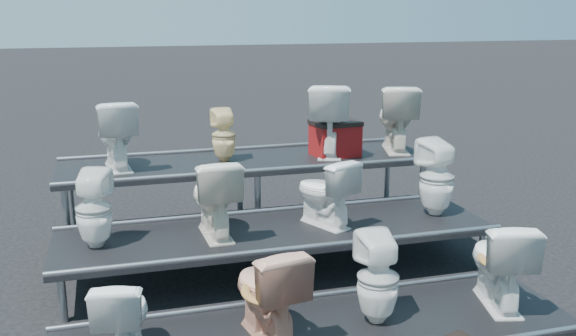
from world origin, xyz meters
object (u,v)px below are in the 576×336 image
object	(u,v)px
toilet_1	(268,291)
toilet_5	(214,197)
toilet_7	(437,177)
toilet_8	(116,134)
red_crate	(335,140)
toilet_2	(378,278)
toilet_0	(123,316)
toilet_10	(330,119)
toilet_11	(396,118)
toilet_6	(325,192)
toilet_9	(224,135)
toilet_4	(94,209)
toilet_3	(499,262)

from	to	relation	value
toilet_1	toilet_5	xyz separation A→B (m)	(-0.18, 1.30, 0.39)
toilet_1	toilet_7	distance (m)	2.53
toilet_8	red_crate	distance (m)	2.49
toilet_2	red_crate	world-z (taller)	red_crate
toilet_0	toilet_10	world-z (taller)	toilet_10
toilet_2	toilet_7	world-z (taller)	toilet_7
toilet_11	toilet_7	bearing A→B (deg)	100.05
toilet_5	toilet_6	xyz separation A→B (m)	(1.09, 0.00, -0.04)
toilet_0	red_crate	bearing A→B (deg)	-123.57
toilet_9	toilet_8	bearing A→B (deg)	-2.89
toilet_4	toilet_10	size ratio (longest dim) A/B	0.83
toilet_8	toilet_11	size ratio (longest dim) A/B	0.93
toilet_2	toilet_8	size ratio (longest dim) A/B	1.01
toilet_1	toilet_5	world-z (taller)	toilet_5
toilet_1	toilet_10	world-z (taller)	toilet_10
toilet_0	toilet_10	size ratio (longest dim) A/B	0.76
toilet_1	toilet_11	bearing A→B (deg)	-141.51
toilet_4	toilet_11	world-z (taller)	toilet_11
toilet_10	toilet_11	xyz separation A→B (m)	(0.85, 0.00, -0.02)
toilet_8	toilet_9	xyz separation A→B (m)	(1.17, 0.00, -0.07)
toilet_3	toilet_7	bearing A→B (deg)	-79.74
toilet_10	toilet_11	distance (m)	0.85
toilet_5	toilet_0	bearing A→B (deg)	53.17
toilet_0	toilet_6	bearing A→B (deg)	-135.24
toilet_0	toilet_1	distance (m)	1.08
toilet_1	toilet_6	world-z (taller)	toilet_6
toilet_1	toilet_4	xyz separation A→B (m)	(-1.26, 1.30, 0.37)
toilet_3	toilet_9	size ratio (longest dim) A/B	1.30
toilet_1	toilet_10	bearing A→B (deg)	-129.04
toilet_2	toilet_11	size ratio (longest dim) A/B	0.94
toilet_8	toilet_11	distance (m)	3.28
toilet_7	toilet_11	distance (m)	1.37
toilet_8	toilet_9	size ratio (longest dim) A/B	1.24
toilet_3	toilet_8	distance (m)	4.08
toilet_0	toilet_6	xyz separation A→B (m)	(1.99, 1.30, 0.41)
toilet_3	toilet_10	size ratio (longest dim) A/B	0.92
toilet_1	toilet_4	size ratio (longest dim) A/B	1.08
toilet_6	toilet_9	bearing A→B (deg)	-83.75
toilet_0	red_crate	distance (m)	3.65
toilet_11	toilet_4	bearing A→B (deg)	36.39
toilet_4	red_crate	world-z (taller)	red_crate
toilet_0	toilet_10	distance (m)	3.72
toilet_1	toilet_5	distance (m)	1.37
toilet_10	toilet_1	bearing A→B (deg)	82.52
toilet_3	toilet_10	world-z (taller)	toilet_10
toilet_1	toilet_9	xyz separation A→B (m)	(0.16, 2.60, 0.72)
toilet_1	toilet_7	world-z (taller)	toilet_7
toilet_0	toilet_4	size ratio (longest dim) A/B	0.91
toilet_2	toilet_8	distance (m)	3.33
toilet_4	toilet_1	bearing A→B (deg)	150.93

